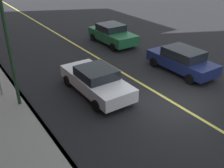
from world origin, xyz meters
name	(u,v)px	position (x,y,z in m)	size (l,w,h in m)	color
ground	(173,103)	(0.00, 0.00, 0.00)	(200.00, 200.00, 0.00)	black
sidewalk_slab	(20,165)	(0.00, 7.61, 0.07)	(80.00, 3.21, 0.15)	gray
curb_edge	(60,148)	(0.00, 6.08, 0.07)	(80.00, 0.16, 0.15)	slate
lane_stripe_center	(173,103)	(0.00, 0.00, 0.01)	(80.00, 0.16, 0.01)	#D8CC4C
car_navy	(182,60)	(2.42, -3.10, 0.77)	(4.47, 1.95, 1.49)	navy
car_green	(112,34)	(9.33, -2.63, 0.78)	(4.45, 2.10, 1.53)	#1E6038
car_white	(96,80)	(3.04, 2.63, 0.73)	(4.74, 2.04, 1.42)	silver
traffic_light_mast	(36,14)	(3.97, 5.02, 4.26)	(0.28, 3.87, 6.26)	#1E3823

